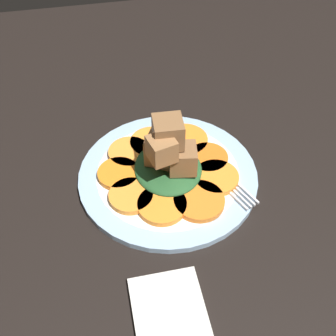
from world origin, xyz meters
TOP-DOWN VIEW (x-y plane):
  - table_slab at (0.00, 0.00)cm, footprint 120.00×120.00cm
  - plate at (0.00, 0.00)cm, footprint 26.69×26.69cm
  - carrot_slice_0 at (4.97, 5.05)cm, footprint 6.51×6.51cm
  - carrot_slice_1 at (0.91, 7.26)cm, footprint 6.17×6.17cm
  - carrot_slice_2 at (-3.68, 6.09)cm, footprint 6.28×6.28cm
  - carrot_slice_3 at (-6.17, 2.13)cm, footprint 6.86×6.86cm
  - carrot_slice_4 at (-6.50, -3.05)cm, footprint 7.16×7.16cm
  - carrot_slice_5 at (-2.79, -6.62)cm, footprint 6.61×6.61cm
  - carrot_slice_6 at (1.28, -6.43)cm, footprint 6.23×6.23cm
  - carrot_slice_7 at (5.88, -3.99)cm, footprint 7.27×7.27cm
  - carrot_slice_8 at (6.41, 1.25)cm, footprint 6.93×6.93cm
  - center_pile at (-0.21, -0.18)cm, footprint 11.03×9.92cm
  - fork at (-1.26, -6.96)cm, footprint 16.68×8.34cm
  - napkin at (-22.89, 4.22)cm, footprint 13.96×8.38cm

SIDE VIEW (x-z plane):
  - table_slab at x=0.00cm, z-range 0.00..2.00cm
  - napkin at x=-22.89cm, z-range 2.00..2.80cm
  - plate at x=0.00cm, z-range 1.99..3.04cm
  - fork at x=-1.26cm, z-range 3.10..3.50cm
  - carrot_slice_0 at x=4.97cm, z-range 3.10..3.97cm
  - carrot_slice_1 at x=0.91cm, z-range 3.10..3.97cm
  - carrot_slice_2 at x=-3.68cm, z-range 3.10..3.97cm
  - carrot_slice_3 at x=-6.17cm, z-range 3.10..3.97cm
  - carrot_slice_4 at x=-6.50cm, z-range 3.10..3.97cm
  - carrot_slice_5 at x=-2.79cm, z-range 3.10..3.97cm
  - carrot_slice_6 at x=1.28cm, z-range 3.10..3.97cm
  - carrot_slice_7 at x=5.88cm, z-range 3.10..3.97cm
  - carrot_slice_8 at x=6.41cm, z-range 3.10..3.97cm
  - center_pile at x=-0.21cm, z-range 1.55..11.56cm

